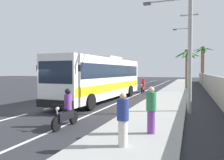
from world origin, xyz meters
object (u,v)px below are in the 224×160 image
Objects in this scene: motorcycle_beside_bus at (66,112)px; utility_pole_nearest at (188,30)px; pedestrian_midwalk at (123,119)px; palm_farthest at (187,60)px; palm_second at (191,62)px; utility_pole_mid at (188,46)px; palm_fourth at (202,57)px; coach_bus_foreground at (102,77)px; motorcycle_trailing at (143,87)px; palm_nearest at (203,59)px; pedestrian_near_kerb at (151,109)px; palm_third at (188,63)px.

motorcycle_beside_bus is 8.12m from utility_pole_nearest.
palm_farthest is (1.34, 25.84, 3.02)m from pedestrian_midwalk.
utility_pole_mid is at bearing -91.44° from palm_second.
palm_fourth is at bearing 80.12° from motorcycle_beside_bus.
pedestrian_midwalk is (3.10, -1.91, 0.31)m from motorcycle_beside_bus.
coach_bus_foreground is 11.43m from pedestrian_midwalk.
utility_pole_mid is at bearing 59.57° from coach_bus_foreground.
palm_fourth reaches higher than motorcycle_trailing.
palm_nearest is 9.68m from palm_fourth.
coach_bus_foreground is at bearing -111.12° from palm_nearest.
motorcycle_trailing is 17.03m from pedestrian_near_kerb.
motorcycle_trailing is 1.15× the size of pedestrian_near_kerb.
utility_pole_nearest is 1.64× the size of palm_farthest.
utility_pole_nearest is (4.84, 5.09, 4.07)m from motorcycle_beside_bus.
palm_second is 1.04× the size of palm_farthest.
utility_pole_mid is at bearing 76.40° from motorcycle_beside_bus.
pedestrian_near_kerb is (3.67, -0.24, 0.36)m from motorcycle_beside_bus.
motorcycle_trailing is 18.84m from palm_second.
pedestrian_midwalk is 0.30× the size of palm_farthest.
palm_fourth reaches higher than coach_bus_foreground.
utility_pole_mid is (-0.15, 14.29, 0.59)m from utility_pole_nearest.
utility_pole_mid is 14.84m from palm_second.
motorcycle_beside_bus is at bearing -133.55° from utility_pole_nearest.
palm_fourth is (7.06, 40.50, 4.62)m from motorcycle_beside_bus.
palm_farthest is (4.49, 7.56, 3.34)m from motorcycle_trailing.
palm_second reaches higher than pedestrian_midwalk.
motorcycle_trailing is at bearing -147.63° from utility_pole_mid.
motorcycle_trailing is (-0.05, 16.37, -0.01)m from motorcycle_beside_bus.
coach_bus_foreground is 13.20m from utility_pole_mid.
motorcycle_beside_bus is at bearing -95.91° from palm_third.
utility_pole_nearest is at bearing -94.60° from palm_nearest.
utility_pole_mid is (1.59, 21.29, 4.36)m from pedestrian_midwalk.
coach_bus_foreground reaches higher than motorcycle_trailing.
utility_pole_nearest is 1.21× the size of palm_fourth.
palm_nearest reaches higher than motorcycle_trailing.
palm_second is (5.06, 34.17, 3.46)m from motorcycle_beside_bus.
coach_bus_foreground reaches higher than pedestrian_near_kerb.
palm_third is at bearing 90.13° from palm_farthest.
palm_nearest reaches higher than pedestrian_midwalk.
palm_fourth is at bearing 86.42° from utility_pole_nearest.
motorcycle_beside_bus is 31.84m from palm_nearest.
pedestrian_near_kerb is (5.43, -8.63, -0.88)m from coach_bus_foreground.
coach_bus_foreground is 6.39× the size of motorcycle_beside_bus.
motorcycle_trailing is 0.32× the size of palm_third.
motorcycle_beside_bus is at bearing -99.88° from palm_fourth.
palm_farthest is (6.20, 15.54, 2.08)m from coach_bus_foreground.
motorcycle_beside_bus is at bearing -177.76° from pedestrian_midwalk.
pedestrian_midwalk is 0.18× the size of utility_pole_nearest.
pedestrian_midwalk is (-0.57, -1.67, -0.05)m from pedestrian_near_kerb.
palm_second reaches higher than pedestrian_near_kerb.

